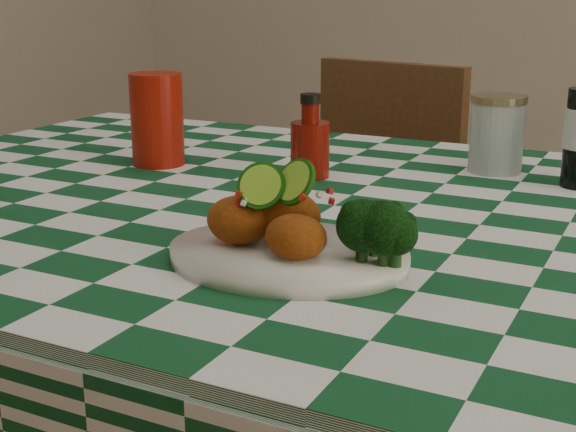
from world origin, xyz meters
The scene contains 7 objects.
plate centered at (0.05, -0.24, 0.80)m, with size 0.27×0.21×0.02m, color white, non-canonical shape.
fried_chicken_pile centered at (0.05, -0.24, 0.85)m, with size 0.14×0.10×0.09m, color #953F0E, non-canonical shape.
broccoli_side centered at (0.15, -0.23, 0.84)m, with size 0.09×0.09×0.06m, color black, non-canonical shape.
red_tumbler centered at (-0.37, 0.11, 0.86)m, with size 0.09×0.09×0.16m, color #941408.
ketchup_bottle centered at (-0.10, 0.14, 0.85)m, with size 0.06×0.06×0.13m, color #6B0E05, non-canonical shape.
mason_jar centered at (0.15, 0.31, 0.85)m, with size 0.09×0.09×0.13m, color #B2BCBA, non-canonical shape.
wooden_chair_left centered at (-0.28, 0.74, 0.45)m, with size 0.41×0.43×0.90m, color #472814, non-canonical shape.
Camera 1 is at (0.43, -0.99, 1.09)m, focal length 50.00 mm.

